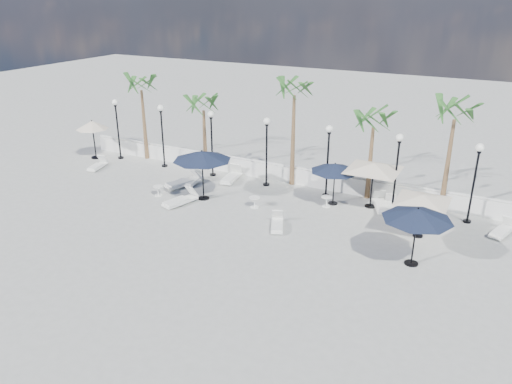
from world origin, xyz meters
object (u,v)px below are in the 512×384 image
at_px(lounger_0, 97,165).
at_px(parasol_navy_left, 202,156).
at_px(lounger_2, 180,200).
at_px(lounger_4, 183,182).
at_px(lounger_8, 502,230).
at_px(parasol_navy_right, 418,215).
at_px(lounger_7, 389,206).
at_px(parasol_navy_mid, 335,168).
at_px(lounger_5, 381,204).
at_px(parasol_cream_sq_a, 423,195).
at_px(parasol_cream_sq_b, 374,163).
at_px(parasol_cream_small, 92,126).
at_px(lounger_1, 193,180).
at_px(lounger_3, 231,177).
at_px(lounger_6, 277,224).

height_order(lounger_0, parasol_navy_left, parasol_navy_left).
relative_size(lounger_2, lounger_4, 0.93).
distance_m(lounger_0, lounger_8, 22.45).
relative_size(lounger_2, parasol_navy_right, 0.74).
xyz_separation_m(lounger_7, parasol_navy_mid, (-2.72, -0.51, 1.74)).
xyz_separation_m(lounger_5, lounger_8, (5.51, -0.38, -0.02)).
height_order(lounger_0, lounger_2, lounger_2).
bearing_deg(parasol_cream_sq_a, parasol_navy_right, -85.09).
xyz_separation_m(parasol_cream_sq_b, parasol_cream_small, (-17.96, -0.35, -0.16)).
relative_size(parasol_navy_left, parasol_navy_mid, 1.22).
bearing_deg(lounger_2, parasol_cream_sq_b, 40.79).
relative_size(lounger_1, lounger_3, 0.85).
bearing_deg(parasol_cream_sq_b, parasol_cream_small, -178.88).
bearing_deg(lounger_5, lounger_7, -24.56).
height_order(lounger_5, parasol_navy_left, parasol_navy_left).
relative_size(parasol_navy_left, parasol_cream_sq_b, 0.60).
bearing_deg(lounger_2, parasol_cream_sq_a, 24.76).
bearing_deg(parasol_navy_left, lounger_8, 10.40).
distance_m(lounger_3, lounger_5, 8.58).
relative_size(lounger_2, lounger_3, 0.99).
xyz_separation_m(lounger_1, lounger_4, (-0.24, -0.58, 0.05)).
bearing_deg(parasol_cream_sq_a, lounger_7, 129.13).
xyz_separation_m(lounger_4, parasol_cream_small, (-7.96, 1.57, 1.89)).
bearing_deg(lounger_7, lounger_8, -8.64).
bearing_deg(parasol_cream_sq_a, parasol_navy_mid, 159.08).
bearing_deg(parasol_cream_sq_b, lounger_2, -154.62).
relative_size(lounger_8, parasol_navy_right, 0.64).
height_order(lounger_1, parasol_cream_small, parasol_cream_small).
relative_size(lounger_2, lounger_8, 1.16).
bearing_deg(lounger_2, parasol_navy_right, 11.86).
xyz_separation_m(lounger_0, parasol_cream_sq_b, (16.35, 1.90, 2.10)).
xyz_separation_m(lounger_5, parasol_cream_sq_a, (2.22, -2.25, 1.74)).
xyz_separation_m(lounger_1, parasol_cream_small, (-8.20, 0.98, 1.94)).
relative_size(lounger_2, lounger_6, 1.20).
distance_m(lounger_1, lounger_6, 7.28).
distance_m(lounger_6, parasol_cream_small, 15.48).
distance_m(lounger_2, parasol_cream_sq_b, 9.81).
bearing_deg(lounger_8, lounger_6, -138.25).
bearing_deg(lounger_4, lounger_8, 26.20).
bearing_deg(parasol_cream_sq_a, lounger_2, -170.64).
xyz_separation_m(lounger_0, lounger_2, (7.69, -2.21, 0.04)).
distance_m(lounger_3, parasol_cream_sq_b, 8.31).
relative_size(lounger_0, lounger_4, 0.79).
height_order(parasol_cream_sq_a, parasol_cream_small, parasol_cream_small).
xyz_separation_m(parasol_navy_left, parasol_navy_right, (10.99, -1.89, -0.18)).
relative_size(parasol_navy_left, parasol_cream_sq_a, 0.69).
xyz_separation_m(lounger_2, parasol_cream_sq_a, (11.42, 1.88, 1.73)).
height_order(lounger_2, parasol_navy_right, parasol_navy_right).
relative_size(lounger_3, parasol_navy_mid, 0.84).
height_order(lounger_0, lounger_3, lounger_3).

